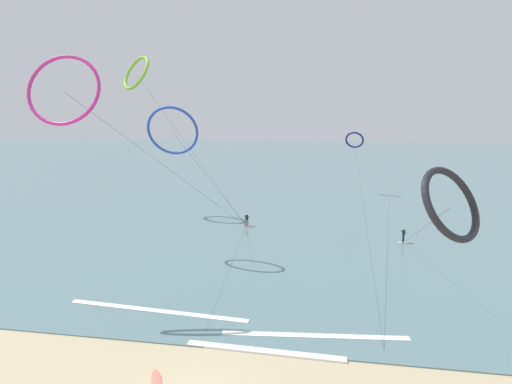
% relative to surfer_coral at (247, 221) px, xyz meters
% --- Properties ---
extents(sea_water, '(400.00, 200.00, 0.08)m').
position_rel_surfer_coral_xyz_m(sea_water, '(2.86, 73.83, -0.78)').
color(sea_water, slate).
rests_on(sea_water, ground).
extents(surfer_coral, '(1.40, 0.62, 1.70)m').
position_rel_surfer_coral_xyz_m(surfer_coral, '(0.00, 0.00, 0.00)').
color(surfer_coral, '#EA7260').
rests_on(surfer_coral, ground).
extents(surfer_ivory, '(1.40, 0.72, 1.70)m').
position_rel_surfer_coral_xyz_m(surfer_ivory, '(18.55, -3.81, 0.00)').
color(surfer_ivory, silver).
rests_on(surfer_ivory, ground).
extents(kite_charcoal, '(5.46, 21.89, 11.12)m').
position_rel_surfer_coral_xyz_m(kite_charcoal, '(16.38, -23.05, 8.10)').
color(kite_charcoal, black).
rests_on(kite_charcoal, ground).
extents(kite_navy, '(4.79, 51.09, 11.47)m').
position_rel_surfer_coral_xyz_m(kite_navy, '(15.68, 24.30, 9.05)').
color(kite_navy, navy).
rests_on(kite_navy, ground).
extents(kite_lime, '(19.98, 8.94, 22.65)m').
position_rel_surfer_coral_xyz_m(kite_lime, '(-16.88, 6.13, 19.30)').
color(kite_lime, '#8CC62D').
rests_on(kite_lime, ground).
extents(kite_cobalt, '(8.06, 12.03, 15.07)m').
position_rel_surfer_coral_xyz_m(kite_cobalt, '(-5.43, -10.75, 11.82)').
color(kite_cobalt, '#2647B7').
rests_on(kite_cobalt, ground).
extents(kite_magenta, '(11.67, 23.11, 18.31)m').
position_rel_surfer_coral_xyz_m(kite_magenta, '(-8.96, -21.78, 14.99)').
color(kite_magenta, '#CC288E').
rests_on(kite_magenta, ground).
extents(surfboard_spare, '(1.36, 1.92, 0.20)m').
position_rel_surfer_coral_xyz_m(surfboard_spare, '(0.13, -29.42, -0.78)').
color(surfboard_spare, '#EA7260').
rests_on(surfboard_spare, ground).
extents(wave_crest_near, '(9.75, 0.79, 0.12)m').
position_rel_surfer_coral_xyz_m(wave_crest_near, '(5.61, -26.04, -0.76)').
color(wave_crest_near, white).
rests_on(wave_crest_near, ground).
extents(wave_crest_mid, '(12.08, 1.60, 0.12)m').
position_rel_surfer_coral_xyz_m(wave_crest_mid, '(8.61, -23.98, -0.76)').
color(wave_crest_mid, white).
rests_on(wave_crest_mid, ground).
extents(wave_crest_far, '(13.90, 1.43, 0.12)m').
position_rel_surfer_coral_xyz_m(wave_crest_far, '(-2.85, -22.43, -0.76)').
color(wave_crest_far, white).
rests_on(wave_crest_far, ground).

